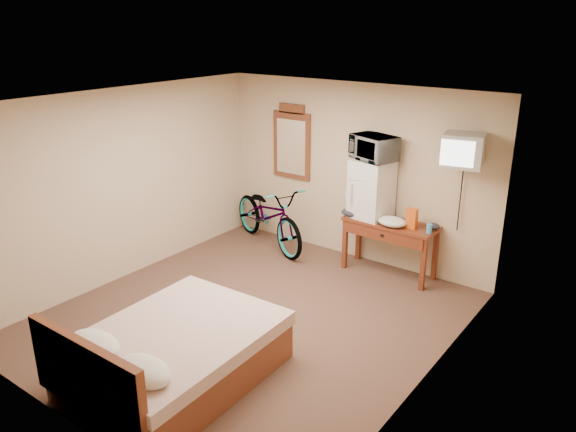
% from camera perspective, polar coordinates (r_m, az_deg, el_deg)
% --- Properties ---
extents(room, '(4.60, 4.64, 2.50)m').
position_cam_1_polar(room, '(6.14, -4.10, -0.12)').
color(room, '#422B21').
rests_on(room, ground).
extents(desk, '(1.26, 0.50, 0.75)m').
position_cam_1_polar(desk, '(7.57, 10.22, -1.60)').
color(desk, maroon).
rests_on(desk, floor).
extents(mini_fridge, '(0.54, 0.52, 0.79)m').
position_cam_1_polar(mini_fridge, '(7.59, 8.49, 2.75)').
color(mini_fridge, silver).
rests_on(mini_fridge, desk).
extents(microwave, '(0.69, 0.57, 0.33)m').
position_cam_1_polar(microwave, '(7.45, 8.70, 6.87)').
color(microwave, silver).
rests_on(microwave, mini_fridge).
extents(snack_bag, '(0.14, 0.09, 0.27)m').
position_cam_1_polar(snack_bag, '(7.34, 12.47, -0.25)').
color(snack_bag, '#CB4E12').
rests_on(snack_bag, desk).
extents(blue_cup, '(0.07, 0.07, 0.12)m').
position_cam_1_polar(blue_cup, '(7.25, 14.15, -1.25)').
color(blue_cup, '#3C8CCD').
rests_on(blue_cup, desk).
extents(cloth_cream, '(0.38, 0.30, 0.12)m').
position_cam_1_polar(cloth_cream, '(7.40, 10.54, -0.57)').
color(cloth_cream, beige).
rests_on(cloth_cream, desk).
extents(cloth_dark_a, '(0.28, 0.21, 0.10)m').
position_cam_1_polar(cloth_dark_a, '(7.67, 6.40, 0.34)').
color(cloth_dark_a, black).
rests_on(cloth_dark_a, desk).
extents(cloth_dark_b, '(0.17, 0.14, 0.08)m').
position_cam_1_polar(cloth_dark_b, '(7.41, 14.55, -1.02)').
color(cloth_dark_b, black).
rests_on(cloth_dark_b, desk).
extents(crt_television, '(0.53, 0.61, 0.40)m').
position_cam_1_polar(crt_television, '(6.92, 17.38, 6.38)').
color(crt_television, black).
rests_on(crt_television, room).
extents(wall_mirror, '(0.66, 0.04, 1.11)m').
position_cam_1_polar(wall_mirror, '(8.42, 0.38, 7.45)').
color(wall_mirror, brown).
rests_on(wall_mirror, room).
extents(bicycle, '(1.96, 1.29, 0.98)m').
position_cam_1_polar(bicycle, '(8.48, -1.97, 0.11)').
color(bicycle, black).
rests_on(bicycle, floor).
extents(bed, '(1.51, 1.98, 0.90)m').
position_cam_1_polar(bed, '(5.58, -11.89, -13.66)').
color(bed, brown).
rests_on(bed, floor).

